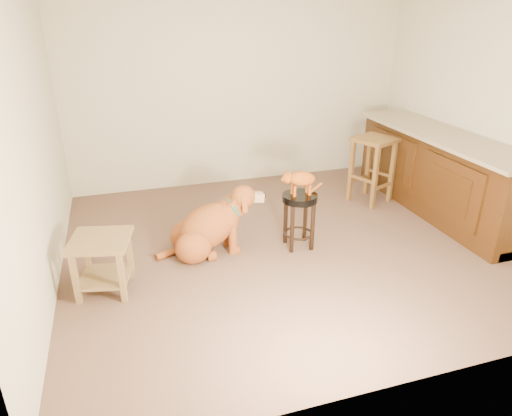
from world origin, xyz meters
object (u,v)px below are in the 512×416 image
object	(u,v)px
golden_retriever	(208,228)
tabby_kitten	(300,179)
padded_stool	(299,210)
wood_stool	(372,169)
side_table	(102,256)

from	to	relation	value
golden_retriever	tabby_kitten	distance (m)	1.01
golden_retriever	tabby_kitten	xyz separation A→B (m)	(0.89, -0.14, 0.46)
padded_stool	tabby_kitten	distance (m)	0.32
golden_retriever	padded_stool	bearing A→B (deg)	-10.23
wood_stool	golden_retriever	world-z (taller)	wood_stool
tabby_kitten	wood_stool	bearing A→B (deg)	35.85
side_table	golden_retriever	world-z (taller)	golden_retriever
wood_stool	tabby_kitten	distance (m)	1.59
padded_stool	golden_retriever	distance (m)	0.92
wood_stool	golden_retriever	size ratio (longest dim) A/B	0.72
side_table	golden_retriever	bearing A→B (deg)	21.32
padded_stool	golden_retriever	world-z (taller)	golden_retriever
tabby_kitten	padded_stool	bearing A→B (deg)	-5.72
golden_retriever	tabby_kitten	bearing A→B (deg)	-10.23
side_table	golden_retriever	size ratio (longest dim) A/B	0.51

